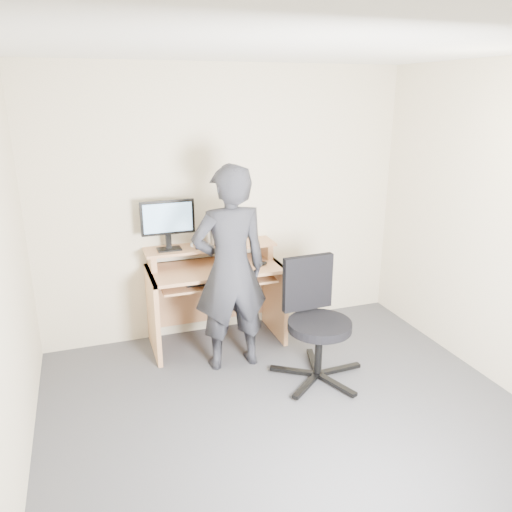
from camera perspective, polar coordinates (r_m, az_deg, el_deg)
ground at (r=3.70m, az=4.92°, el=-19.17°), size 3.50×3.50×0.00m
back_wall at (r=4.70m, az=-3.42°, el=5.93°), size 3.50×0.02×2.50m
ceiling at (r=2.96m, az=6.33°, el=23.05°), size 3.50×3.50×0.02m
desk at (r=4.65m, az=-4.87°, el=-3.30°), size 1.20×0.60×0.91m
monitor at (r=4.44m, az=-10.05°, el=4.01°), size 0.47×0.13×0.45m
external_drive at (r=4.60m, az=-4.97°, el=2.55°), size 0.08×0.14×0.20m
travel_mug at (r=4.57m, az=-5.25°, el=2.37°), size 0.10×0.10×0.19m
smartphone at (r=4.64m, az=-2.74°, el=1.52°), size 0.09×0.14×0.01m
charger at (r=4.50m, az=-6.64°, el=1.04°), size 0.05×0.04×0.03m
headphones at (r=4.60m, az=-6.52°, el=1.29°), size 0.20×0.20×0.06m
keyboard at (r=4.44m, az=-5.16°, el=-2.73°), size 0.47×0.20×0.03m
mouse at (r=4.53m, az=0.69°, el=-0.85°), size 0.11×0.08×0.04m
office_chair at (r=4.07m, az=6.79°, el=-6.83°), size 0.75×0.77×0.97m
person at (r=4.08m, az=-2.96°, el=-1.56°), size 0.64×0.43×1.73m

